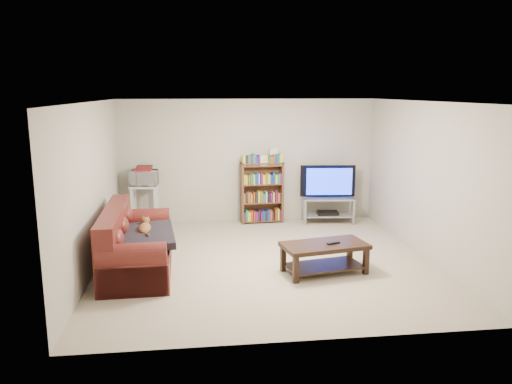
{
  "coord_description": "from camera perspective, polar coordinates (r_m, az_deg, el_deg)",
  "views": [
    {
      "loc": [
        -1.04,
        -7.18,
        2.56
      ],
      "look_at": [
        -0.1,
        0.4,
        1.0
      ],
      "focal_mm": 35.0,
      "sensor_mm": 36.0,
      "label": 1
    }
  ],
  "objects": [
    {
      "name": "bookshelf",
      "position": [
        9.75,
        0.68,
        0.05
      ],
      "size": [
        0.84,
        0.3,
        1.2
      ],
      "rotation": [
        0.0,
        0.0,
        0.06
      ],
      "color": "#56331E",
      "rests_on": "floor"
    },
    {
      "name": "dvd_player",
      "position": [
        9.94,
        8.18,
        -2.37
      ],
      "size": [
        0.43,
        0.32,
        0.06
      ],
      "primitive_type": "cube",
      "rotation": [
        0.0,
        0.0,
        -0.1
      ],
      "color": "black",
      "rests_on": "tv_stand"
    },
    {
      "name": "television",
      "position": [
        9.81,
        8.29,
        1.16
      ],
      "size": [
        1.09,
        0.25,
        0.62
      ],
      "primitive_type": "imported",
      "rotation": [
        0.0,
        0.0,
        3.04
      ],
      "color": "black",
      "rests_on": "tv_stand"
    },
    {
      "name": "sofa",
      "position": [
        7.46,
        -13.94,
        -6.27
      ],
      "size": [
        0.98,
        2.15,
        0.91
      ],
      "rotation": [
        0.0,
        0.0,
        0.03
      ],
      "color": "#5E1D18",
      "rests_on": "floor"
    },
    {
      "name": "microwave_stand",
      "position": [
        9.63,
        -12.58,
        -0.95
      ],
      "size": [
        0.53,
        0.41,
        0.81
      ],
      "rotation": [
        0.0,
        0.0,
        -0.07
      ],
      "color": "silver",
      "rests_on": "floor"
    },
    {
      "name": "blanket",
      "position": [
        7.25,
        -12.68,
        -4.96
      ],
      "size": [
        0.94,
        1.15,
        0.19
      ],
      "primitive_type": "cube",
      "rotation": [
        0.05,
        -0.04,
        0.11
      ],
      "color": "black",
      "rests_on": "sofa"
    },
    {
      "name": "tv_stand",
      "position": [
        9.9,
        8.21,
        -1.53
      ],
      "size": [
        1.05,
        0.55,
        0.5
      ],
      "rotation": [
        0.0,
        0.0,
        -0.1
      ],
      "color": "#999EA3",
      "rests_on": "floor"
    },
    {
      "name": "wall_right",
      "position": [
        8.12,
        18.91,
        1.27
      ],
      "size": [
        0.0,
        5.0,
        5.0
      ],
      "primitive_type": "plane",
      "rotation": [
        1.57,
        0.0,
        -1.57
      ],
      "color": "beige",
      "rests_on": "ground"
    },
    {
      "name": "ceiling",
      "position": [
        7.26,
        1.19,
        10.28
      ],
      "size": [
        5.0,
        5.0,
        0.0
      ],
      "primitive_type": "plane",
      "rotation": [
        3.14,
        0.0,
        0.0
      ],
      "color": "white",
      "rests_on": "ground"
    },
    {
      "name": "game_boxes",
      "position": [
        9.53,
        -12.74,
        2.55
      ],
      "size": [
        0.31,
        0.28,
        0.05
      ],
      "primitive_type": "cube",
      "rotation": [
        0.0,
        0.0,
        -0.07
      ],
      "color": "maroon",
      "rests_on": "microwave"
    },
    {
      "name": "cat",
      "position": [
        7.42,
        -12.6,
        -4.1
      ],
      "size": [
        0.25,
        0.59,
        0.17
      ],
      "primitive_type": null,
      "rotation": [
        0.0,
        0.0,
        0.03
      ],
      "color": "brown",
      "rests_on": "sofa"
    },
    {
      "name": "remote",
      "position": [
        7.15,
        8.83,
        -5.79
      ],
      "size": [
        0.2,
        0.12,
        0.02
      ],
      "primitive_type": "cube",
      "rotation": [
        0.0,
        0.0,
        0.34
      ],
      "color": "black",
      "rests_on": "coffee_table"
    },
    {
      "name": "floor",
      "position": [
        7.69,
        1.12,
        -7.9
      ],
      "size": [
        5.0,
        5.0,
        0.0
      ],
      "primitive_type": "plane",
      "color": "#C5B193",
      "rests_on": "ground"
    },
    {
      "name": "wall_front",
      "position": [
        4.98,
        5.25,
        -4.34
      ],
      "size": [
        5.0,
        0.0,
        5.0
      ],
      "primitive_type": "plane",
      "rotation": [
        -1.57,
        0.0,
        0.0
      ],
      "color": "beige",
      "rests_on": "ground"
    },
    {
      "name": "shelf_clutter",
      "position": [
        9.67,
        1.25,
        4.06
      ],
      "size": [
        0.61,
        0.21,
        0.28
      ],
      "rotation": [
        0.0,
        0.0,
        0.06
      ],
      "color": "silver",
      "rests_on": "bookshelf"
    },
    {
      "name": "wall_left",
      "position": [
        7.45,
        -18.24,
        0.44
      ],
      "size": [
        0.0,
        5.0,
        5.0
      ],
      "primitive_type": "plane",
      "rotation": [
        1.57,
        0.0,
        1.57
      ],
      "color": "beige",
      "rests_on": "ground"
    },
    {
      "name": "coffee_table",
      "position": [
        7.2,
        7.82,
        -6.85
      ],
      "size": [
        1.28,
        0.81,
        0.43
      ],
      "rotation": [
        0.0,
        0.0,
        0.19
      ],
      "color": "black",
      "rests_on": "floor"
    },
    {
      "name": "microwave",
      "position": [
        9.55,
        -12.69,
        1.58
      ],
      "size": [
        0.52,
        0.37,
        0.28
      ],
      "primitive_type": "imported",
      "rotation": [
        0.0,
        0.0,
        -0.07
      ],
      "color": "silver",
      "rests_on": "microwave_stand"
    },
    {
      "name": "wall_back",
      "position": [
        9.83,
        -0.92,
        3.59
      ],
      "size": [
        5.0,
        0.0,
        5.0
      ],
      "primitive_type": "plane",
      "rotation": [
        1.57,
        0.0,
        0.0
      ],
      "color": "beige",
      "rests_on": "ground"
    }
  ]
}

